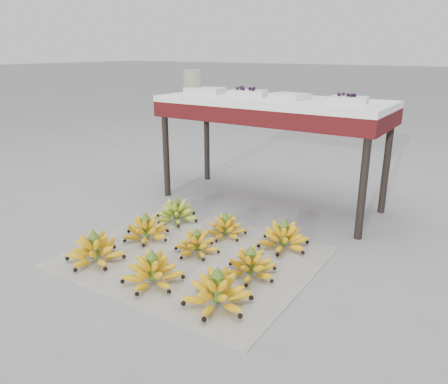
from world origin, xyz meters
The scene contains 17 objects.
ground centered at (0.00, 0.00, 0.00)m, with size 60.00×60.00×0.00m, color gray.
newspaper_mat centered at (0.05, -0.03, 0.00)m, with size 1.25×1.05×0.01m, color white.
bunch_front_left centered at (-0.34, -0.35, 0.07)m, with size 0.34×0.34×0.18m.
bunch_front_center centered at (0.06, -0.35, 0.07)m, with size 0.37×0.37×0.18m.
bunch_front_right centered at (0.42, -0.34, 0.07)m, with size 0.38×0.38×0.19m.
bunch_mid_left centered at (-0.31, 0.01, 0.06)m, with size 0.35×0.35×0.17m.
bunch_mid_center centered at (0.05, 0.02, 0.06)m, with size 0.31×0.31×0.15m.
bunch_mid_right centered at (0.41, -0.04, 0.06)m, with size 0.34×0.34×0.16m.
bunch_back_left centered at (-0.34, 0.32, 0.06)m, with size 0.30×0.30×0.17m.
bunch_back_center centered at (0.05, 0.29, 0.06)m, with size 0.32×0.32×0.15m.
bunch_back_right centered at (0.41, 0.34, 0.07)m, with size 0.38×0.38×0.18m.
vendor_table centered at (-0.01, 0.96, 0.66)m, with size 1.56×0.62×0.75m.
tray_far_left centered at (-0.58, 0.98, 0.77)m, with size 0.29×0.23×0.04m.
tray_left centered at (-0.22, 0.98, 0.77)m, with size 0.29×0.24×0.07m.
tray_right centered at (0.11, 0.97, 0.77)m, with size 0.27×0.22×0.04m.
tray_far_right centered at (0.50, 0.99, 0.77)m, with size 0.25×0.20×0.06m.
glass_jar centered at (-0.69, 0.98, 0.83)m, with size 0.14×0.14×0.17m, color beige.
Camera 1 is at (1.35, -1.70, 1.06)m, focal length 35.00 mm.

